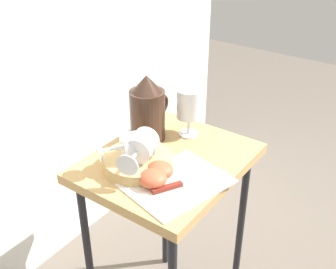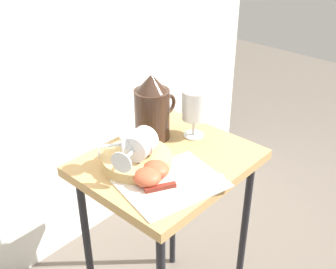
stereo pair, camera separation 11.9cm
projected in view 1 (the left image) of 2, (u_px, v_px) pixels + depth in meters
curtain_drape at (26, 50)px, 1.42m from camera, size 2.40×0.03×1.80m
table at (168, 182)px, 1.27m from camera, size 0.49×0.40×0.69m
linen_napkin at (177, 183)px, 1.12m from camera, size 0.30×0.26×0.00m
basket_tray at (138, 162)px, 1.18m from camera, size 0.20×0.20×0.03m
pitcher at (148, 114)px, 1.29m from camera, size 0.16×0.11×0.21m
wine_glass_upright at (189, 106)px, 1.30m from camera, size 0.08×0.08×0.16m
wine_glass_tipped_near at (135, 145)px, 1.15m from camera, size 0.16×0.14×0.08m
wine_glass_tipped_far at (141, 146)px, 1.15m from camera, size 0.16×0.11×0.08m
apple_half_left at (153, 178)px, 1.10m from camera, size 0.07×0.07×0.04m
apple_half_right at (160, 170)px, 1.13m from camera, size 0.07×0.07×0.04m
knife at (179, 185)px, 1.10m from camera, size 0.20×0.12×0.01m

